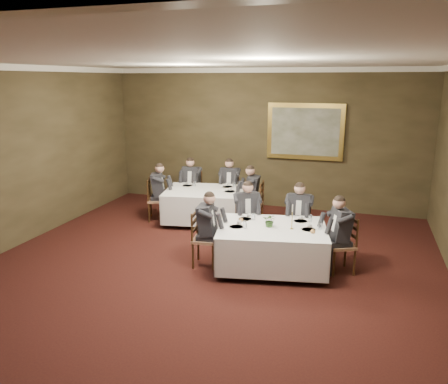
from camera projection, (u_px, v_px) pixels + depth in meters
The scene contains 27 objects.
ground at pixel (191, 289), 6.93m from camera, with size 10.00×10.00×0.00m, color black.
ceiling at pixel (187, 59), 6.05m from camera, with size 8.00×10.00×0.10m, color silver.
back_wall at pixel (264, 139), 11.10m from camera, with size 8.00×0.10×3.50m, color #302918.
crown_molding at pixel (187, 63), 6.07m from camera, with size 8.00×10.00×0.12m.
table_main at pixel (272, 244), 7.57m from camera, with size 2.10×1.75×0.67m.
table_second at pixel (205, 203), 10.07m from camera, with size 2.01×1.67×0.67m.
chair_main_backleft at pixel (247, 233), 8.59m from camera, with size 0.57×0.56×1.00m.
diner_main_backleft at pixel (247, 222), 8.52m from camera, with size 0.55×0.60×1.35m.
chair_main_backright at pixel (298, 235), 8.48m from camera, with size 0.45×0.43×1.00m.
diner_main_backright at pixel (299, 224), 8.41m from camera, with size 0.43×0.49×1.35m.
chair_main_endleft at pixel (205, 250), 7.75m from camera, with size 0.47×0.49×1.00m.
diner_main_endleft at pixel (205, 238), 7.69m from camera, with size 0.52×0.45×1.35m.
chair_main_endright at pixel (341, 256), 7.48m from camera, with size 0.57×0.58×1.00m.
diner_main_endright at pixel (341, 244), 7.42m from camera, with size 0.61×0.57×1.35m.
chair_sec_backleft at pixel (192, 199), 11.05m from camera, with size 0.45×0.43×1.00m.
diner_sec_backleft at pixel (192, 190), 10.98m from camera, with size 0.43×0.49×1.35m.
chair_sec_backright at pixel (230, 200), 10.93m from camera, with size 0.49×0.47×1.00m.
diner_sec_backright at pixel (230, 191), 10.87m from camera, with size 0.45×0.52×1.35m.
chair_sec_endright at pixel (254, 212), 9.97m from camera, with size 0.44×0.46×1.00m.
diner_sec_endright at pixel (253, 202), 9.91m from camera, with size 0.50×0.44×1.35m.
chair_sec_endleft at pixel (157, 208), 10.25m from camera, with size 0.55×0.56×1.00m.
diner_sec_endleft at pixel (157, 199), 10.19m from camera, with size 0.59×0.54×1.35m.
centerpiece at pixel (270, 220), 7.48m from camera, with size 0.22×0.19×0.25m, color #2D5926.
candlestick at pixel (292, 220), 7.36m from camera, with size 0.06×0.06×0.45m.
place_setting_table_main at pixel (248, 217), 7.93m from camera, with size 0.33×0.31×0.14m.
place_setting_table_second at pixel (190, 184), 10.41m from camera, with size 0.33×0.31×0.14m.
painting at pixel (305, 132), 10.67m from camera, with size 1.86×0.09×1.37m.
Camera 1 is at (2.43, -5.86, 3.23)m, focal length 35.00 mm.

